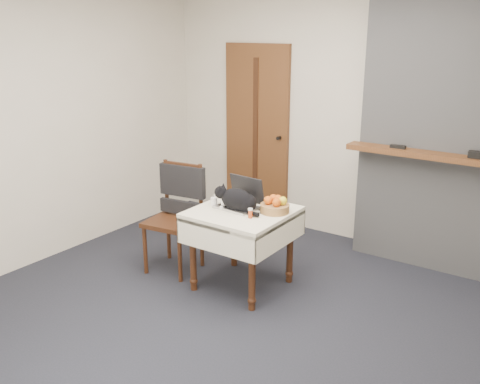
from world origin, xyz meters
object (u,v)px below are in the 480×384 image
object	(u,v)px
door	(257,134)
cream_jar	(214,201)
cat	(238,200)
pill_bottle	(250,213)
side_table	(242,223)
fruit_basket	(275,206)
laptop	(241,200)
chair	(178,202)

from	to	relation	value
door	cream_jar	distance (m)	1.70
door	cat	size ratio (longest dim) A/B	4.37
door	pill_bottle	bearing A→B (deg)	-58.38
side_table	fruit_basket	size ratio (longest dim) A/B	3.22
cat	cream_jar	bearing A→B (deg)	168.61
door	side_table	world-z (taller)	door
laptop	cream_jar	distance (m)	0.24
cat	chair	distance (m)	0.72
fruit_basket	cream_jar	bearing A→B (deg)	-164.58
side_table	laptop	size ratio (longest dim) A/B	2.14
pill_bottle	side_table	bearing A→B (deg)	143.25
pill_bottle	chair	world-z (taller)	chair
cream_jar	fruit_basket	xyz separation A→B (m)	(0.53, 0.14, 0.02)
door	fruit_basket	bearing A→B (deg)	-52.07
cream_jar	laptop	bearing A→B (deg)	23.86
cream_jar	side_table	bearing A→B (deg)	6.17
side_table	fruit_basket	xyz separation A→B (m)	(0.25, 0.12, 0.17)
pill_bottle	fruit_basket	xyz separation A→B (m)	(0.09, 0.24, 0.01)
laptop	cat	size ratio (longest dim) A/B	0.80
door	cream_jar	bearing A→B (deg)	-69.46
side_table	cat	distance (m)	0.21
side_table	cat	world-z (taller)	cat
side_table	laptop	world-z (taller)	laptop
door	chair	size ratio (longest dim) A/B	2.02
laptop	chair	size ratio (longest dim) A/B	0.37
side_table	chair	bearing A→B (deg)	179.02
door	fruit_basket	size ratio (longest dim) A/B	8.26
side_table	pill_bottle	size ratio (longest dim) A/B	9.67
cream_jar	chair	bearing A→B (deg)	174.62
side_table	pill_bottle	bearing A→B (deg)	-36.75
door	laptop	xyz separation A→B (m)	(0.81, -1.48, -0.24)
laptop	cream_jar	bearing A→B (deg)	-151.46
cat	door	bearing A→B (deg)	107.55
door	pill_bottle	xyz separation A→B (m)	(1.03, -1.67, -0.26)
laptop	fruit_basket	distance (m)	0.31
cat	chair	world-z (taller)	chair
fruit_basket	pill_bottle	bearing A→B (deg)	-110.81
side_table	cat	bearing A→B (deg)	-123.72
door	laptop	world-z (taller)	door
laptop	fruit_basket	xyz separation A→B (m)	(0.31, 0.05, -0.01)
chair	laptop	bearing A→B (deg)	-3.14
cream_jar	fruit_basket	distance (m)	0.55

